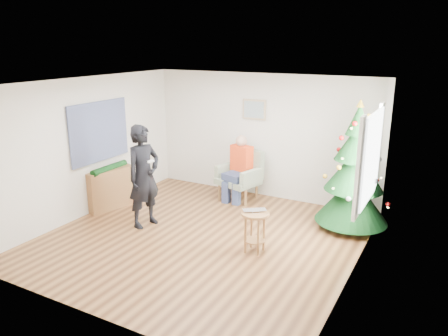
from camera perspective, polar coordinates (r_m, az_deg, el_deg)
The scene contains 19 objects.
floor at distance 7.52m, azimuth -2.89°, elevation -9.10°, with size 5.00×5.00×0.00m, color brown.
ceiling at distance 6.83m, azimuth -3.20°, elevation 11.03°, with size 5.00×5.00×0.00m, color white.
wall_back at distance 9.23m, azimuth 5.11°, elevation 4.18°, with size 5.00×5.00×0.00m, color silver.
wall_front at distance 5.22m, azimuth -17.60°, elevation -6.11°, with size 5.00×5.00×0.00m, color silver.
wall_left at distance 8.61m, azimuth -17.40°, elevation 2.61°, with size 5.00×5.00×0.00m, color silver.
wall_right at distance 6.19m, azimuth 17.13°, elevation -2.56°, with size 5.00×5.00×0.00m, color silver.
window_panel at distance 7.09m, azimuth 18.71°, elevation 1.34°, with size 0.04×1.30×1.40m, color white.
curtains at distance 7.09m, azimuth 18.47°, elevation 1.37°, with size 0.05×1.75×1.50m.
christmas_tree at distance 7.91m, azimuth 16.69°, elevation -0.47°, with size 1.27×1.27×2.30m.
stool at distance 6.94m, azimuth 4.05°, elevation -8.32°, with size 0.44×0.44×0.67m.
laptop at distance 6.80m, azimuth 4.10°, elevation -5.71°, with size 0.36×0.24×0.03m, color silver.
armchair at distance 9.20m, azimuth 2.14°, elevation -1.69°, with size 0.95×0.92×1.04m.
seated_person at distance 9.07m, azimuth 1.90°, elevation 0.12°, with size 0.54×0.71×1.35m.
standing_man at distance 7.83m, azimuth -10.43°, elevation -1.08°, with size 0.67×0.44×1.85m, color black.
game_controller at distance 7.61m, azimuth -9.53°, elevation 0.86°, with size 0.04×0.13×0.04m, color white.
console at distance 8.97m, azimuth -14.56°, elevation -2.61°, with size 0.30×1.00×0.80m, color brown.
garland at distance 8.85m, azimuth -14.75°, elevation -0.03°, with size 0.14×0.14×0.90m, color black.
tapestry at distance 8.73m, azimuth -15.95°, elevation 4.60°, with size 0.03×1.50×1.15m, color black.
framed_picture at distance 9.18m, azimuth 3.95°, elevation 7.63°, with size 0.52×0.05×0.42m.
Camera 1 is at (3.58, -5.79, 3.22)m, focal length 35.00 mm.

